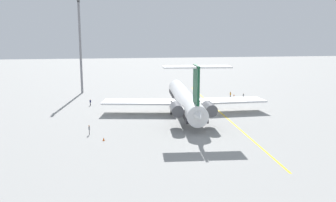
{
  "coord_description": "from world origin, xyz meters",
  "views": [
    {
      "loc": [
        -84.35,
        22.86,
        18.69
      ],
      "look_at": [
        -0.76,
        9.59,
        3.0
      ],
      "focal_mm": 39.41,
      "sensor_mm": 36.0,
      "label": 1
    }
  ],
  "objects_px": {
    "main_jetliner": "(185,99)",
    "safety_cone_nose": "(234,95)",
    "ground_crew_near_tail": "(90,102)",
    "ground_crew_near_nose": "(89,129)",
    "light_mast": "(80,43)",
    "safety_cone_wingtip": "(104,139)",
    "ground_crew_starboard": "(230,94)",
    "ground_crew_portside": "(243,95)"
  },
  "relations": [
    {
      "from": "ground_crew_starboard",
      "to": "light_mast",
      "type": "bearing_deg",
      "value": -38.26
    },
    {
      "from": "light_mast",
      "to": "ground_crew_near_tail",
      "type": "bearing_deg",
      "value": -170.67
    },
    {
      "from": "ground_crew_near_tail",
      "to": "safety_cone_nose",
      "type": "distance_m",
      "value": 42.89
    },
    {
      "from": "ground_crew_near_tail",
      "to": "ground_crew_portside",
      "type": "distance_m",
      "value": 43.14
    },
    {
      "from": "light_mast",
      "to": "main_jetliner",
      "type": "bearing_deg",
      "value": -143.8
    },
    {
      "from": "main_jetliner",
      "to": "ground_crew_starboard",
      "type": "relative_size",
      "value": 24.27
    },
    {
      "from": "ground_crew_portside",
      "to": "ground_crew_starboard",
      "type": "height_order",
      "value": "ground_crew_starboard"
    },
    {
      "from": "main_jetliner",
      "to": "safety_cone_nose",
      "type": "xyz_separation_m",
      "value": [
        22.54,
        -19.59,
        -3.21
      ]
    },
    {
      "from": "safety_cone_wingtip",
      "to": "ground_crew_near_tail",
      "type": "bearing_deg",
      "value": 6.67
    },
    {
      "from": "main_jetliner",
      "to": "ground_crew_near_nose",
      "type": "height_order",
      "value": "main_jetliner"
    },
    {
      "from": "main_jetliner",
      "to": "safety_cone_nose",
      "type": "distance_m",
      "value": 30.04
    },
    {
      "from": "safety_cone_nose",
      "to": "light_mast",
      "type": "xyz_separation_m",
      "value": [
        12.91,
        45.54,
        15.26
      ]
    },
    {
      "from": "ground_crew_near_nose",
      "to": "safety_cone_wingtip",
      "type": "distance_m",
      "value": 5.27
    },
    {
      "from": "safety_cone_nose",
      "to": "light_mast",
      "type": "bearing_deg",
      "value": 74.17
    },
    {
      "from": "ground_crew_starboard",
      "to": "safety_cone_wingtip",
      "type": "height_order",
      "value": "ground_crew_starboard"
    },
    {
      "from": "ground_crew_portside",
      "to": "ground_crew_starboard",
      "type": "relative_size",
      "value": 0.91
    },
    {
      "from": "ground_crew_near_nose",
      "to": "ground_crew_near_tail",
      "type": "relative_size",
      "value": 1.08
    },
    {
      "from": "main_jetliner",
      "to": "ground_crew_near_tail",
      "type": "distance_m",
      "value": 26.5
    },
    {
      "from": "ground_crew_starboard",
      "to": "light_mast",
      "type": "xyz_separation_m",
      "value": [
        15.98,
        43.38,
        14.39
      ]
    },
    {
      "from": "ground_crew_near_tail",
      "to": "ground_crew_starboard",
      "type": "xyz_separation_m",
      "value": [
        5.55,
        -39.84,
        0.08
      ]
    },
    {
      "from": "main_jetliner",
      "to": "ground_crew_near_nose",
      "type": "xyz_separation_m",
      "value": [
        -14.43,
        21.26,
        -2.33
      ]
    },
    {
      "from": "ground_crew_portside",
      "to": "safety_cone_nose",
      "type": "xyz_separation_m",
      "value": [
        5.28,
        1.0,
        -0.76
      ]
    },
    {
      "from": "ground_crew_near_tail",
      "to": "ground_crew_starboard",
      "type": "relative_size",
      "value": 0.93
    },
    {
      "from": "main_jetliner",
      "to": "ground_crew_near_nose",
      "type": "bearing_deg",
      "value": 128.51
    },
    {
      "from": "main_jetliner",
      "to": "safety_cone_wingtip",
      "type": "bearing_deg",
      "value": 139.82
    },
    {
      "from": "ground_crew_near_tail",
      "to": "safety_cone_nose",
      "type": "xyz_separation_m",
      "value": [
        8.62,
        -42.01,
        -0.79
      ]
    },
    {
      "from": "safety_cone_wingtip",
      "to": "light_mast",
      "type": "distance_m",
      "value": 56.92
    },
    {
      "from": "ground_crew_near_nose",
      "to": "safety_cone_nose",
      "type": "relative_size",
      "value": 3.3
    },
    {
      "from": "main_jetliner",
      "to": "ground_crew_near_tail",
      "type": "height_order",
      "value": "main_jetliner"
    },
    {
      "from": "safety_cone_nose",
      "to": "light_mast",
      "type": "distance_m",
      "value": 49.74
    },
    {
      "from": "main_jetliner",
      "to": "light_mast",
      "type": "distance_m",
      "value": 45.56
    },
    {
      "from": "ground_crew_portside",
      "to": "safety_cone_wingtip",
      "type": "distance_m",
      "value": 53.31
    },
    {
      "from": "ground_crew_starboard",
      "to": "safety_cone_wingtip",
      "type": "bearing_deg",
      "value": 28.78
    },
    {
      "from": "ground_crew_near_nose",
      "to": "ground_crew_portside",
      "type": "relative_size",
      "value": 1.11
    },
    {
      "from": "ground_crew_portside",
      "to": "ground_crew_starboard",
      "type": "bearing_deg",
      "value": -71.26
    },
    {
      "from": "ground_crew_near_tail",
      "to": "ground_crew_starboard",
      "type": "height_order",
      "value": "ground_crew_starboard"
    },
    {
      "from": "ground_crew_near_nose",
      "to": "light_mast",
      "type": "xyz_separation_m",
      "value": [
        49.89,
        4.69,
        14.38
      ]
    },
    {
      "from": "safety_cone_nose",
      "to": "safety_cone_wingtip",
      "type": "bearing_deg",
      "value": 137.34
    },
    {
      "from": "main_jetliner",
      "to": "safety_cone_wingtip",
      "type": "distance_m",
      "value": 26.68
    },
    {
      "from": "ground_crew_near_nose",
      "to": "ground_crew_near_tail",
      "type": "xyz_separation_m",
      "value": [
        28.36,
        1.15,
        -0.08
      ]
    },
    {
      "from": "safety_cone_nose",
      "to": "safety_cone_wingtip",
      "type": "height_order",
      "value": "same"
    },
    {
      "from": "safety_cone_nose",
      "to": "main_jetliner",
      "type": "bearing_deg",
      "value": 139.01
    }
  ]
}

